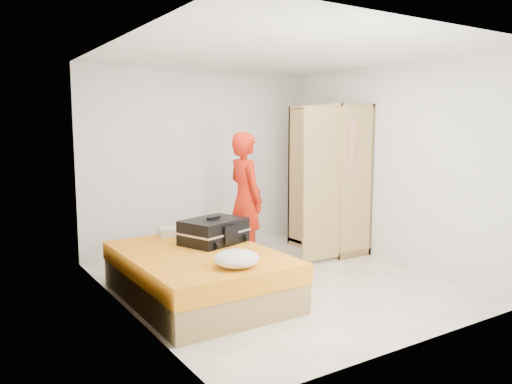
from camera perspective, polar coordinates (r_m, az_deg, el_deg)
room at (r=5.67m, az=2.78°, el=2.50°), size 4.00×4.02×2.60m
bed at (r=5.33m, az=-6.56°, el=-9.37°), size 1.42×2.02×0.50m
wardrobe at (r=7.27m, az=8.19°, el=1.12°), size 1.17×1.20×2.10m
person at (r=6.43m, az=-1.20°, el=-0.83°), size 0.44×0.64×1.73m
suitcase at (r=5.59m, az=-4.84°, el=-4.50°), size 0.83×0.71×0.30m
round_cushion at (r=4.65m, az=-2.24°, el=-7.62°), size 0.42×0.42×0.16m
pillow at (r=6.08m, az=-8.51°, el=-4.41°), size 0.57×0.35×0.10m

